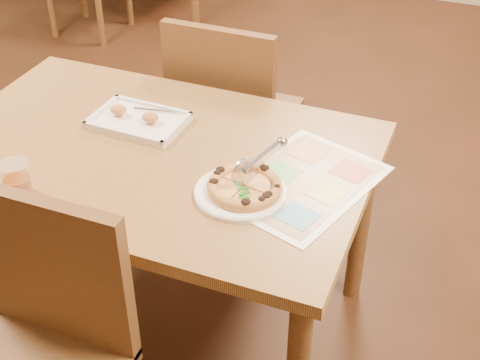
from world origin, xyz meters
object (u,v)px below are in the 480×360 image
at_px(chair_near, 40,329).
at_px(appetizer_tray, 138,121).
at_px(pizza, 245,187).
at_px(pizza_cutter, 257,162).
at_px(dining_table, 153,173).
at_px(chair_far, 229,102).
at_px(plate, 240,193).
at_px(glass_tumbler, 17,181).
at_px(menu, 302,183).

distance_m(chair_near, appetizer_tray, 0.74).
xyz_separation_m(pizza, pizza_cutter, (0.02, 0.04, 0.06)).
distance_m(dining_table, pizza_cutter, 0.40).
bearing_deg(pizza, dining_table, 163.72).
height_order(chair_far, pizza_cutter, chair_far).
bearing_deg(pizza_cutter, pizza, -177.10).
height_order(dining_table, pizza_cutter, pizza_cutter).
xyz_separation_m(chair_near, plate, (0.33, 0.49, 0.16)).
relative_size(pizza, appetizer_tray, 0.70).
height_order(chair_far, glass_tumbler, chair_far).
relative_size(chair_near, pizza, 2.30).
xyz_separation_m(dining_table, plate, (0.33, -0.11, 0.09)).
bearing_deg(appetizer_tray, dining_table, -47.43).
relative_size(pizza_cutter, menu, 0.33).
bearing_deg(pizza, plate, -139.23).
xyz_separation_m(plate, appetizer_tray, (-0.43, 0.22, 0.01)).
height_order(appetizer_tray, glass_tumbler, glass_tumbler).
height_order(chair_near, glass_tumbler, chair_near).
distance_m(dining_table, appetizer_tray, 0.18).
relative_size(dining_table, appetizer_tray, 4.46).
bearing_deg(chair_near, menu, 52.37).
bearing_deg(appetizer_tray, chair_far, 77.88).
height_order(dining_table, glass_tumbler, glass_tumbler).
xyz_separation_m(pizza_cutter, appetizer_tray, (-0.46, 0.17, -0.07)).
distance_m(dining_table, pizza, 0.37).
bearing_deg(appetizer_tray, chair_near, -81.67).
relative_size(plate, pizza, 1.22).
bearing_deg(menu, pizza, -141.29).
relative_size(dining_table, glass_tumbler, 13.02).
bearing_deg(glass_tumbler, appetizer_tray, 74.54).
bearing_deg(chair_near, appetizer_tray, 98.33).
height_order(plate, appetizer_tray, appetizer_tray).
relative_size(pizza_cutter, appetizer_tray, 0.51).
height_order(chair_near, pizza, chair_near).
bearing_deg(pizza_cutter, chair_near, 178.85).
height_order(pizza, menu, pizza).
height_order(chair_far, menu, chair_far).
xyz_separation_m(pizza_cutter, menu, (0.11, 0.07, -0.08)).
height_order(plate, pizza, pizza).
bearing_deg(menu, dining_table, -179.25).
bearing_deg(chair_far, dining_table, 90.00).
xyz_separation_m(chair_far, plate, (0.33, -0.71, 0.16)).
bearing_deg(menu, chair_near, -127.63).
height_order(appetizer_tray, menu, appetizer_tray).
bearing_deg(chair_near, pizza_cutter, 56.40).
distance_m(pizza, glass_tumbler, 0.61).
xyz_separation_m(plate, menu, (0.14, 0.11, -0.00)).
relative_size(pizza, menu, 0.45).
relative_size(dining_table, plate, 5.23).
bearing_deg(dining_table, appetizer_tray, 132.57).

